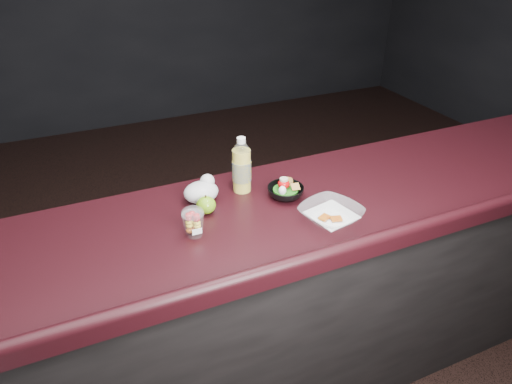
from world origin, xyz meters
The scene contains 8 objects.
counter centered at (0.00, 0.30, 0.51)m, with size 4.06×0.71×1.02m.
lemonade_bottle centered at (-0.03, 0.48, 1.12)m, with size 0.08×0.08×0.24m.
fruit_cup centered at (-0.31, 0.26, 1.08)m, with size 0.08×0.08×0.12m.
green_apple centered at (-0.22, 0.38, 1.06)m, with size 0.08×0.08×0.08m.
plastic_bag centered at (-0.21, 0.47, 1.07)m, with size 0.14×0.12×0.10m.
snack_bowl centered at (0.11, 0.36, 1.05)m, with size 0.18×0.18×0.08m.
takeout_bowl centered at (0.19, 0.14, 1.05)m, with size 0.29×0.29×0.05m.
paper_napkin centered at (0.22, 0.16, 1.02)m, with size 0.16×0.16×0.00m, color white.
Camera 1 is at (-0.64, -1.06, 2.00)m, focal length 32.00 mm.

